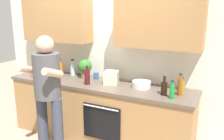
# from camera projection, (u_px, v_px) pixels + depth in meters

# --- Properties ---
(ground_plane) EXTENTS (12.00, 12.00, 0.00)m
(ground_plane) POSITION_uv_depth(u_px,v_px,m) (98.00, 138.00, 3.78)
(ground_plane) COLOR gray
(back_wall_unit) EXTENTS (4.00, 0.38, 2.50)m
(back_wall_unit) POSITION_uv_depth(u_px,v_px,m) (106.00, 40.00, 3.65)
(back_wall_unit) COLOR silver
(back_wall_unit) RESTS_ON ground
(counter) EXTENTS (2.84, 0.67, 0.90)m
(counter) POSITION_uv_depth(u_px,v_px,m) (98.00, 111.00, 3.67)
(counter) COLOR #A37547
(counter) RESTS_ON ground
(person_standing) EXTENTS (0.49, 0.45, 1.64)m
(person_standing) POSITION_uv_depth(u_px,v_px,m) (47.00, 88.00, 3.12)
(person_standing) COLOR #383D4C
(person_standing) RESTS_ON ground
(bottle_soy) EXTENTS (0.08, 0.08, 0.25)m
(bottle_soy) POSITION_uv_depth(u_px,v_px,m) (164.00, 88.00, 3.04)
(bottle_soy) COLOR black
(bottle_soy) RESTS_ON counter
(bottle_wine) EXTENTS (0.08, 0.08, 0.27)m
(bottle_wine) POSITION_uv_depth(u_px,v_px,m) (87.00, 77.00, 3.47)
(bottle_wine) COLOR #471419
(bottle_wine) RESTS_ON counter
(bottle_syrup) EXTENTS (0.06, 0.06, 0.28)m
(bottle_syrup) POSITION_uv_depth(u_px,v_px,m) (180.00, 86.00, 3.01)
(bottle_syrup) COLOR #8C4C14
(bottle_syrup) RESTS_ON counter
(bottle_juice) EXTENTS (0.07, 0.07, 0.26)m
(bottle_juice) POSITION_uv_depth(u_px,v_px,m) (60.00, 69.00, 3.98)
(bottle_juice) COLOR orange
(bottle_juice) RESTS_ON counter
(bottle_water) EXTENTS (0.08, 0.08, 0.27)m
(bottle_water) POSITION_uv_depth(u_px,v_px,m) (73.00, 68.00, 3.96)
(bottle_water) COLOR silver
(bottle_water) RESTS_ON counter
(bottle_oil) EXTENTS (0.06, 0.06, 0.20)m
(bottle_oil) POSITION_uv_depth(u_px,v_px,m) (182.00, 87.00, 3.12)
(bottle_oil) COLOR olive
(bottle_oil) RESTS_ON counter
(bottle_soda) EXTENTS (0.06, 0.06, 0.23)m
(bottle_soda) POSITION_uv_depth(u_px,v_px,m) (172.00, 91.00, 2.91)
(bottle_soda) COLOR #198C33
(bottle_soda) RESTS_ON counter
(cup_tea) EXTENTS (0.08, 0.08, 0.10)m
(cup_tea) POSITION_uv_depth(u_px,v_px,m) (96.00, 76.00, 3.75)
(cup_tea) COLOR #33598C
(cup_tea) RESTS_ON counter
(cup_ceramic) EXTENTS (0.08, 0.08, 0.09)m
(cup_ceramic) POSITION_uv_depth(u_px,v_px,m) (33.00, 74.00, 3.87)
(cup_ceramic) COLOR #BF4C47
(cup_ceramic) RESTS_ON counter
(cup_coffee) EXTENTS (0.08, 0.08, 0.10)m
(cup_coffee) POSITION_uv_depth(u_px,v_px,m) (39.00, 75.00, 3.82)
(cup_coffee) COLOR white
(cup_coffee) RESTS_ON counter
(mixing_bowl) EXTENTS (0.26, 0.26, 0.09)m
(mixing_bowl) POSITION_uv_depth(u_px,v_px,m) (141.00, 84.00, 3.33)
(mixing_bowl) COLOR silver
(mixing_bowl) RESTS_ON counter
(knife_block) EXTENTS (0.10, 0.14, 0.29)m
(knife_block) POSITION_uv_depth(u_px,v_px,m) (50.00, 66.00, 4.10)
(knife_block) COLOR brown
(knife_block) RESTS_ON counter
(potted_herb) EXTENTS (0.21, 0.21, 0.30)m
(potted_herb) POSITION_uv_depth(u_px,v_px,m) (85.00, 67.00, 3.78)
(potted_herb) COLOR #9E6647
(potted_herb) RESTS_ON counter
(grocery_bag_rice) EXTENTS (0.24, 0.25, 0.19)m
(grocery_bag_rice) POSITION_uv_depth(u_px,v_px,m) (111.00, 77.00, 3.51)
(grocery_bag_rice) COLOR beige
(grocery_bag_rice) RESTS_ON counter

